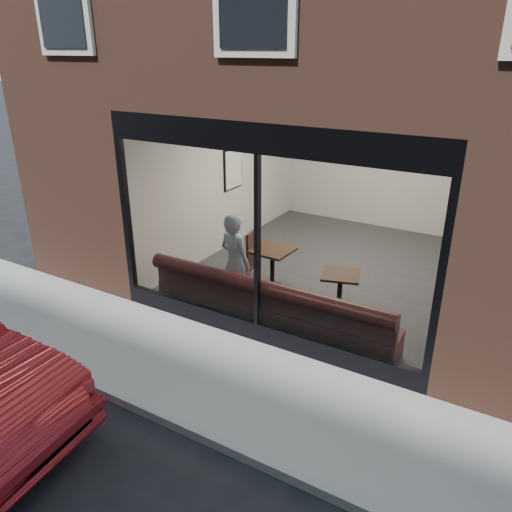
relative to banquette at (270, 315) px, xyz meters
The scene contains 20 objects.
ground 2.46m from the banquette, 90.00° to the right, with size 120.00×120.00×0.00m, color black.
sidewalk_near 1.47m from the banquette, 90.00° to the right, with size 40.00×2.00×0.01m, color gray.
kerb_near 2.51m from the banquette, 90.00° to the right, with size 40.00×0.10×0.12m, color gray.
host_building_pier_left 6.84m from the banquette, 124.05° to the left, with size 2.50×12.00×3.20m, color brown.
host_building_backfill 8.66m from the banquette, 90.00° to the left, with size 5.00×6.00×3.20m, color brown.
cafe_floor 2.56m from the banquette, 90.00° to the left, with size 6.00×6.00×0.00m, color #2D2D30.
cafe_ceiling 3.91m from the banquette, 90.00° to the left, with size 6.00×6.00×0.00m, color white.
cafe_wall_back 5.71m from the banquette, 90.00° to the left, with size 5.00×5.00×0.00m, color silver.
cafe_wall_left 3.82m from the banquette, 134.32° to the left, with size 6.00×6.00×0.00m, color silver.
cafe_wall_right 3.82m from the banquette, 45.68° to the left, with size 6.00×6.00×0.00m, color silver.
storefront_kick 0.41m from the banquette, 90.00° to the right, with size 5.00×0.10×0.30m, color black.
storefront_header 2.80m from the banquette, 90.00° to the right, with size 5.00×0.10×0.40m, color black.
storefront_mullion 1.38m from the banquette, 90.00° to the right, with size 0.06×0.10×2.50m, color black.
storefront_glass 1.39m from the banquette, 90.00° to the right, with size 4.80×4.80×0.00m, color white.
banquette is the anchor object (origin of this frame).
person 1.02m from the banquette, 164.66° to the left, with size 0.62×0.41×1.69m, color #9AB9CF.
cafe_table_left 1.51m from the banquette, 117.68° to the left, with size 0.66×0.66×0.04m, color black.
cafe_table_right 1.30m from the banquette, 49.98° to the left, with size 0.59×0.59×0.04m, color black.
cafe_chair_left 1.96m from the banquette, 134.52° to the left, with size 0.47×0.47×0.04m, color black.
wall_poster 3.99m from the banquette, 131.35° to the left, with size 0.02×0.60×0.80m, color white.
Camera 1 is at (3.24, -3.49, 4.07)m, focal length 35.00 mm.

